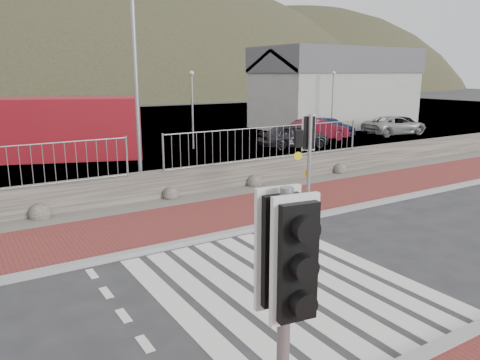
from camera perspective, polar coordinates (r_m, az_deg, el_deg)
ground at (r=9.34m, az=5.21°, el=-12.66°), size 220.00×220.00×0.00m
sidewalk_far at (r=12.93m, az=-6.96°, el=-5.11°), size 40.00×3.00×0.08m
kerb_far at (r=11.65m, az=-3.79°, el=-7.04°), size 40.00×0.25×0.12m
zebra_crossing at (r=9.34m, az=5.21°, el=-12.63°), size 4.62×5.60×0.01m
gravel_strip at (r=14.69m, az=-10.30°, el=-3.05°), size 40.00×1.50×0.06m
stone_wall at (r=15.31m, az=-11.48°, el=-0.82°), size 40.00×0.60×0.90m
railing at (r=14.91m, az=-11.51°, el=4.18°), size 18.07×0.07×1.22m
quay at (r=35.18m, az=-23.53°, el=5.32°), size 120.00×40.00×0.50m
harbor_building at (r=36.60m, az=11.58°, el=10.99°), size 12.20×6.20×5.80m
hills_backdrop at (r=99.08m, az=-23.95°, el=-4.04°), size 254.00×90.00×100.00m
traffic_signal_near at (r=4.29m, az=5.47°, el=-12.13°), size 0.47×0.33×3.08m
traffic_signal_far at (r=13.95m, az=8.37°, el=4.73°), size 0.70×0.42×2.85m
streetlight at (r=15.69m, az=-12.18°, el=13.94°), size 1.57×0.76×7.77m
shipping_container at (r=24.00m, az=-20.28°, el=5.96°), size 7.45×5.04×2.87m
car_a at (r=25.89m, az=6.56°, el=5.40°), size 4.11×2.40×1.31m
car_b at (r=28.67m, az=9.37°, el=6.04°), size 4.09×1.69×1.32m
car_c at (r=29.93m, az=10.60°, el=6.27°), size 4.75×2.66×1.30m
car_d at (r=32.73m, az=18.34°, el=6.32°), size 4.59×2.47×1.23m
car_e at (r=33.57m, az=19.11°, el=6.43°), size 3.65×1.49×1.24m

